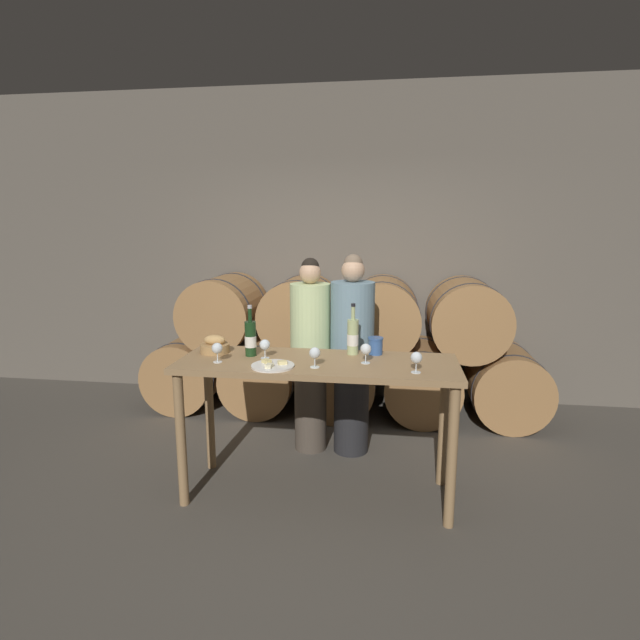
% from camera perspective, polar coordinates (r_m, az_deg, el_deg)
% --- Properties ---
extents(ground_plane, '(10.00, 10.00, 0.00)m').
position_cam_1_polar(ground_plane, '(3.67, -0.30, -19.18)').
color(ground_plane, '#4C473F').
extents(stone_wall_back, '(10.00, 0.12, 3.20)m').
position_cam_1_polar(stone_wall_back, '(5.28, 3.11, 8.38)').
color(stone_wall_back, '#60594F').
rests_on(stone_wall_back, ground_plane).
extents(barrel_stack, '(3.84, 0.85, 1.34)m').
position_cam_1_polar(barrel_stack, '(4.89, 2.42, -3.37)').
color(barrel_stack, '#9E7042').
rests_on(barrel_stack, ground_plane).
extents(tasting_table, '(1.84, 0.64, 0.95)m').
position_cam_1_polar(tasting_table, '(3.33, -0.31, -6.93)').
color(tasting_table, '#99754C').
rests_on(tasting_table, ground_plane).
extents(person_left, '(0.32, 0.32, 1.58)m').
position_cam_1_polar(person_left, '(4.03, -1.11, -3.98)').
color(person_left, '#4C4238').
rests_on(person_left, ground_plane).
extents(person_right, '(0.35, 0.35, 1.61)m').
position_cam_1_polar(person_right, '(3.98, 3.67, -4.00)').
color(person_right, '#232326').
rests_on(person_right, ground_plane).
extents(wine_bottle_red, '(0.08, 0.08, 0.35)m').
position_cam_1_polar(wine_bottle_red, '(3.42, -7.94, -2.09)').
color(wine_bottle_red, '#193819').
rests_on(wine_bottle_red, tasting_table).
extents(wine_bottle_white, '(0.08, 0.08, 0.36)m').
position_cam_1_polar(wine_bottle_white, '(3.44, 3.77, -1.90)').
color(wine_bottle_white, '#ADBC7F').
rests_on(wine_bottle_white, tasting_table).
extents(blue_crock, '(0.11, 0.11, 0.12)m').
position_cam_1_polar(blue_crock, '(3.46, 6.36, -2.86)').
color(blue_crock, '#335693').
rests_on(blue_crock, tasting_table).
extents(bread_basket, '(0.20, 0.20, 0.12)m').
position_cam_1_polar(bread_basket, '(3.57, -11.93, -2.91)').
color(bread_basket, '#A87F4C').
rests_on(bread_basket, tasting_table).
extents(cheese_plate, '(0.27, 0.27, 0.04)m').
position_cam_1_polar(cheese_plate, '(3.17, -5.42, -5.20)').
color(cheese_plate, white).
rests_on(cheese_plate, tasting_table).
extents(wine_glass_far_left, '(0.07, 0.07, 0.13)m').
position_cam_1_polar(wine_glass_far_left, '(3.31, -11.67, -3.24)').
color(wine_glass_far_left, white).
rests_on(wine_glass_far_left, tasting_table).
extents(wine_glass_left, '(0.07, 0.07, 0.13)m').
position_cam_1_polar(wine_glass_left, '(3.35, -6.33, -2.88)').
color(wine_glass_left, white).
rests_on(wine_glass_left, tasting_table).
extents(wine_glass_center, '(0.07, 0.07, 0.13)m').
position_cam_1_polar(wine_glass_center, '(3.13, -0.60, -3.84)').
color(wine_glass_center, white).
rests_on(wine_glass_center, tasting_table).
extents(wine_glass_right, '(0.07, 0.07, 0.13)m').
position_cam_1_polar(wine_glass_right, '(3.23, 5.26, -3.39)').
color(wine_glass_right, white).
rests_on(wine_glass_right, tasting_table).
extents(wine_glass_far_right, '(0.07, 0.07, 0.13)m').
position_cam_1_polar(wine_glass_far_right, '(3.07, 10.96, -4.31)').
color(wine_glass_far_right, white).
rests_on(wine_glass_far_right, tasting_table).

